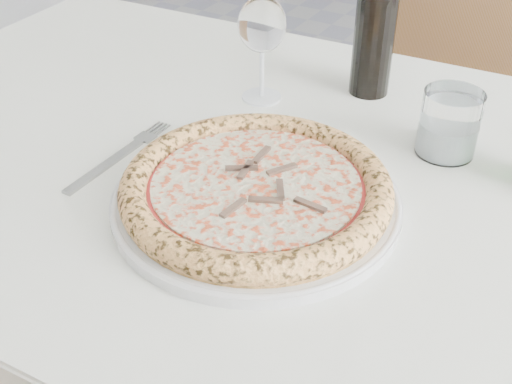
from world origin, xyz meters
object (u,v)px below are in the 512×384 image
plate (256,200)px  wine_glass (262,28)px  tumbler (448,127)px  wine_bottle (375,26)px  pizza (256,188)px  chair_far (437,97)px  dining_table (292,220)px

plate → wine_glass: size_ratio=2.16×
tumbler → wine_bottle: bearing=143.4°
wine_glass → tumbler: 0.30m
pizza → tumbler: 0.28m
chair_far → wine_bottle: 0.59m
dining_table → plate: 0.14m
dining_table → wine_glass: size_ratio=9.00×
plate → tumbler: tumbler is taller
wine_glass → tumbler: wine_glass is taller
tumbler → chair_far: bearing=104.9°
plate → tumbler: (0.16, 0.24, 0.03)m
tumbler → wine_glass: bearing=177.6°
dining_table → pizza: pizza is taller
dining_table → chair_far: bearing=90.0°
pizza → wine_bottle: (0.00, 0.35, 0.08)m
tumbler → wine_bottle: 0.21m
plate → chair_far: bearing=90.0°
wine_glass → chair_far: bearing=77.1°
plate → pizza: bearing=-161.7°
pizza → chair_far: bearing=90.0°
dining_table → chair_far: 0.75m
wine_bottle → pizza: bearing=-90.2°
wine_bottle → wine_glass: bearing=-141.9°
chair_far → wine_bottle: bearing=-89.9°
dining_table → tumbler: bearing=40.2°
plate → wine_glass: wine_glass is taller
pizza → wine_glass: bearing=118.5°
pizza → wine_bottle: wine_bottle is taller
dining_table → wine_glass: bearing=132.3°
dining_table → wine_glass: wine_glass is taller
wine_glass → pizza: bearing=-61.5°
dining_table → tumbler: 0.25m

